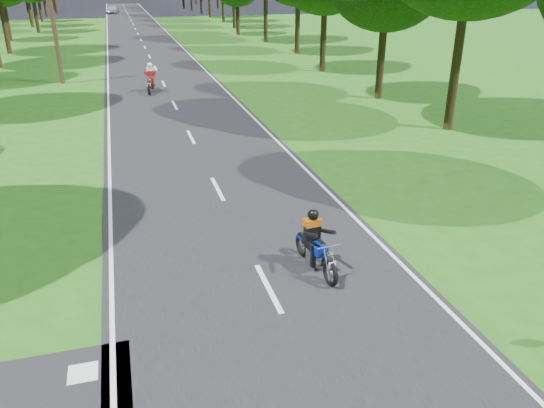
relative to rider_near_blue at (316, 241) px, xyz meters
name	(u,v)px	position (x,y,z in m)	size (l,w,h in m)	color
ground	(298,345)	(-1.26, -2.47, -0.74)	(160.00, 160.00, 0.00)	#225012
main_road	(141,40)	(-1.26, 47.53, -0.73)	(7.00, 140.00, 0.02)	black
road_markings	(141,42)	(-1.40, 45.65, -0.72)	(7.40, 140.00, 0.01)	silver
telegraph_pole	(52,14)	(-7.26, 25.53, 3.33)	(1.20, 0.26, 8.00)	#382616
rider_near_blue	(316,241)	(0.00, 0.00, 0.00)	(0.58, 1.73, 1.44)	#0E239B
rider_far_red	(150,78)	(-2.15, 21.21, 0.10)	(0.65, 1.96, 1.63)	#9A1A0B
distant_car	(113,9)	(-3.57, 86.78, -0.05)	(1.59, 3.95, 1.35)	silver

